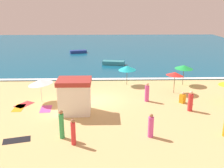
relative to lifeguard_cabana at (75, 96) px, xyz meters
The scene contains 21 objects.
ground_plane 3.52m from the lifeguard_cabana, 60.33° to the left, with size 60.00×60.00×0.00m, color #D8B775.
ocean_water 30.89m from the lifeguard_cabana, 87.01° to the left, with size 60.00×44.00×0.10m, color #0F567A.
wave_breaker_foam 9.35m from the lifeguard_cabana, 80.01° to the left, with size 57.00×0.70×0.01m, color white.
lifeguard_cabana is the anchor object (origin of this frame).
beach_umbrella_0 3.96m from the lifeguard_cabana, 142.40° to the left, with size 2.18×2.14×2.13m.
beach_umbrella_1 12.57m from the lifeguard_cabana, 34.35° to the left, with size 2.38×2.39×2.12m.
beach_umbrella_4 9.87m from the lifeguard_cabana, 27.05° to the left, with size 2.19×2.18×2.08m.
beach_umbrella_6 8.50m from the lifeguard_cabana, 57.55° to the left, with size 2.50×2.50×2.09m.
beachgoer_0 4.89m from the lifeguard_cabana, 89.34° to the left, with size 0.57×0.57×0.93m.
beachgoer_1 6.57m from the lifeguard_cabana, 37.88° to the right, with size 0.38×0.38×1.56m.
beachgoer_3 6.37m from the lifeguard_cabana, 21.65° to the left, with size 0.41×0.41×1.64m.
beachgoer_4 9.09m from the lifeguard_cabana, 11.91° to the left, with size 0.57×0.57×0.96m.
beachgoer_5 8.98m from the lifeguard_cabana, ahead, with size 0.52×0.52×1.64m.
beachgoer_7 4.89m from the lifeguard_cabana, 85.06° to the right, with size 0.36×0.36×1.66m.
beachgoer_9 4.07m from the lifeguard_cabana, 95.56° to the right, with size 0.44×0.44×1.87m.
beach_towel_0 4.98m from the lifeguard_cabana, 158.35° to the left, with size 1.55×1.81×0.01m.
beach_towel_1 4.97m from the lifeguard_cabana, 167.33° to the left, with size 0.81×1.70×0.01m.
beach_towel_2 5.48m from the lifeguard_cabana, 126.46° to the right, with size 1.77×1.16×0.01m.
beach_towel_3 2.89m from the lifeguard_cabana, 162.67° to the left, with size 0.95×1.61×0.01m.
small_boat_0 16.59m from the lifeguard_cabana, 77.94° to the left, with size 3.12×1.65×0.53m.
small_boat_1 25.42m from the lifeguard_cabana, 94.99° to the left, with size 2.90×1.67×0.47m.
Camera 1 is at (0.73, -21.72, 8.04)m, focal length 42.23 mm.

